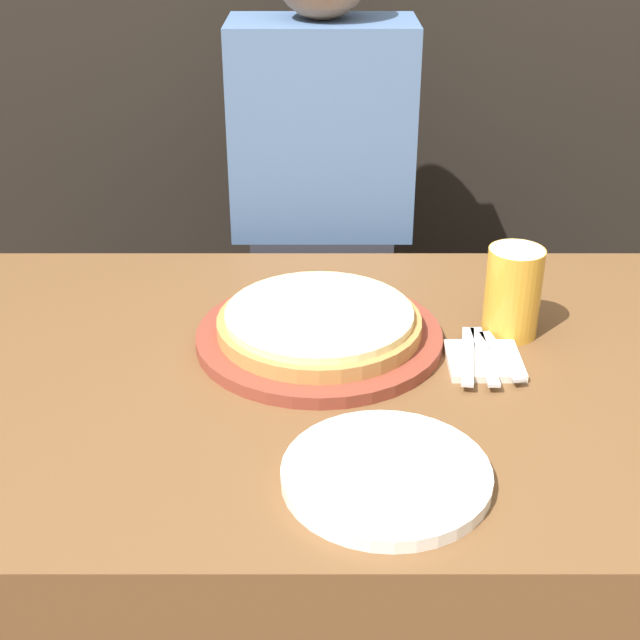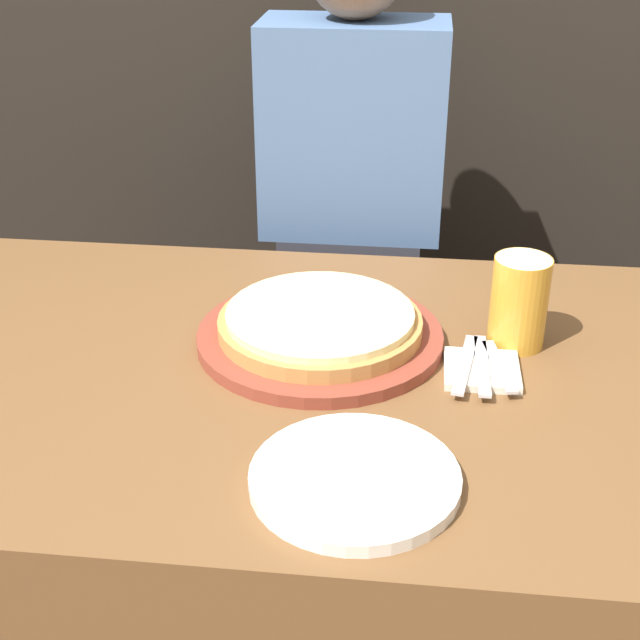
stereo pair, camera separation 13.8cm
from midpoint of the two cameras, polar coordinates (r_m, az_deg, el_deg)
The scene contains 9 objects.
dining_table at distance 1.54m, azimuth -1.16°, elevation -14.55°, with size 1.59×0.86×0.71m.
pizza_on_board at distance 1.38m, azimuth -2.85°, elevation -0.63°, with size 0.38×0.38×0.06m.
beer_glass at distance 1.41m, azimuth 9.60°, elevation 1.93°, with size 0.09×0.09×0.14m.
dinner_plate at distance 1.10m, azimuth 0.69°, elevation -10.01°, with size 0.26×0.26×0.02m.
napkin_stack at distance 1.35m, azimuth 7.65°, elevation -2.68°, with size 0.11×0.11×0.01m.
fork at distance 1.34m, azimuth 6.61°, elevation -2.37°, with size 0.04×0.17×0.00m.
dinner_knife at distance 1.34m, azimuth 7.67°, elevation -2.37°, with size 0.02×0.17×0.00m.
spoon at distance 1.34m, azimuth 8.73°, elevation -2.36°, with size 0.05×0.15×0.00m.
diner_person at distance 1.91m, azimuth -1.90°, elevation 4.55°, with size 0.36×0.20×1.30m.
Camera 1 is at (-0.04, -1.14, 1.39)m, focal length 50.00 mm.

